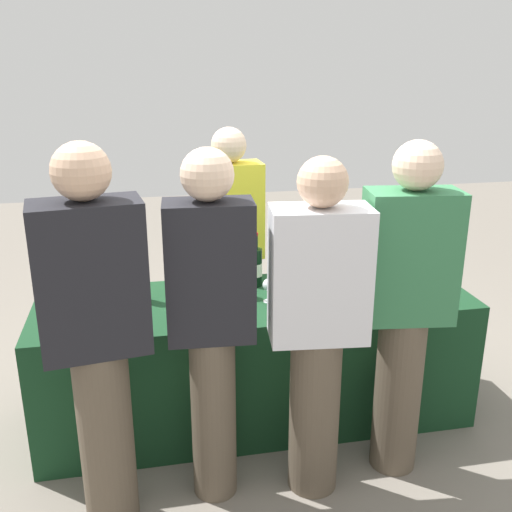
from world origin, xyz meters
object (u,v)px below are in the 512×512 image
(wine_bottle_1, at_px, (181,274))
(wine_bottle_2, at_px, (235,277))
(wine_bottle_5, at_px, (342,263))
(wine_glass_3, at_px, (269,286))
(wine_bottle_3, at_px, (255,267))
(wine_glass_5, at_px, (336,288))
(menu_board, at_px, (342,283))
(wine_glass_1, at_px, (181,303))
(guest_2, at_px, (317,324))
(wine_glass_2, at_px, (212,296))
(server_pouring, at_px, (230,245))
(wine_bottle_4, at_px, (305,270))
(guest_3, at_px, (405,303))
(guest_1, at_px, (211,319))
(wine_glass_0, at_px, (88,300))
(wine_bottle_0, at_px, (140,281))
(wine_glass_4, at_px, (307,284))
(guest_0, at_px, (96,333))
(ice_bucket, at_px, (389,261))

(wine_bottle_1, bearing_deg, wine_bottle_2, -14.77)
(wine_bottle_5, relative_size, wine_glass_3, 2.25)
(wine_glass_3, bearing_deg, wine_bottle_2, 142.83)
(wine_bottle_3, distance_m, wine_glass_5, 0.52)
(wine_bottle_3, bearing_deg, menu_board, 42.31)
(wine_glass_1, height_order, guest_2, guest_2)
(wine_glass_2, xyz_separation_m, server_pouring, (0.21, 0.75, 0.03))
(wine_bottle_4, xyz_separation_m, wine_glass_1, (-0.74, -0.30, -0.02))
(wine_glass_1, xyz_separation_m, guest_3, (1.05, -0.38, 0.07))
(wine_bottle_3, height_order, guest_1, guest_1)
(wine_bottle_2, xyz_separation_m, wine_bottle_3, (0.14, 0.12, 0.01))
(wine_glass_3, relative_size, wine_glass_5, 1.02)
(wine_bottle_3, bearing_deg, wine_bottle_2, -138.87)
(wine_bottle_2, xyz_separation_m, wine_bottle_5, (0.67, 0.11, -0.00))
(wine_bottle_1, xyz_separation_m, wine_bottle_5, (0.96, 0.03, -0.01))
(guest_1, distance_m, guest_3, 0.94)
(wine_glass_0, bearing_deg, wine_glass_3, 2.19)
(wine_glass_0, relative_size, wine_glass_3, 1.04)
(wine_bottle_0, height_order, wine_glass_0, wine_bottle_0)
(wine_glass_2, height_order, wine_glass_3, wine_glass_2)
(wine_bottle_1, height_order, wine_glass_1, wine_bottle_1)
(wine_bottle_4, height_order, server_pouring, server_pouring)
(wine_bottle_3, height_order, guest_2, guest_2)
(wine_bottle_2, relative_size, wine_glass_2, 2.22)
(wine_bottle_5, height_order, wine_glass_2, wine_bottle_5)
(wine_glass_3, distance_m, wine_glass_4, 0.21)
(wine_bottle_3, xyz_separation_m, wine_glass_0, (-0.93, -0.29, -0.02))
(wine_bottle_3, relative_size, wine_glass_0, 2.30)
(wine_bottle_1, relative_size, guest_0, 0.20)
(wine_bottle_0, height_order, wine_bottle_3, same)
(wine_glass_3, relative_size, guest_2, 0.08)
(wine_glass_5, distance_m, menu_board, 1.25)
(wine_bottle_1, height_order, guest_1, guest_1)
(wine_bottle_1, relative_size, menu_board, 0.40)
(wine_bottle_1, relative_size, wine_bottle_4, 1.14)
(wine_bottle_3, xyz_separation_m, wine_glass_1, (-0.46, -0.39, -0.03))
(wine_glass_2, xyz_separation_m, menu_board, (1.11, 1.08, -0.42))
(wine_bottle_2, xyz_separation_m, wine_glass_4, (0.38, -0.15, -0.02))
(wine_bottle_1, bearing_deg, wine_bottle_5, 1.70)
(wine_glass_1, distance_m, guest_3, 1.12)
(wine_glass_3, distance_m, server_pouring, 0.67)
(wine_glass_1, bearing_deg, wine_bottle_3, 39.90)
(wine_bottle_2, relative_size, ice_bucket, 1.44)
(wine_glass_4, bearing_deg, guest_1, -139.36)
(wine_bottle_1, bearing_deg, guest_3, -35.23)
(wine_glass_2, bearing_deg, guest_0, -136.77)
(wine_bottle_5, bearing_deg, wine_glass_4, -138.25)
(wine_bottle_0, xyz_separation_m, guest_2, (0.79, -0.74, 0.01))
(wine_bottle_1, xyz_separation_m, guest_2, (0.56, -0.79, 0.01))
(wine_glass_0, xyz_separation_m, server_pouring, (0.84, 0.70, 0.03))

